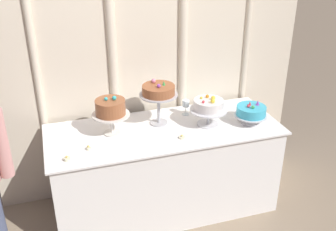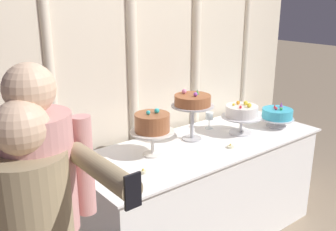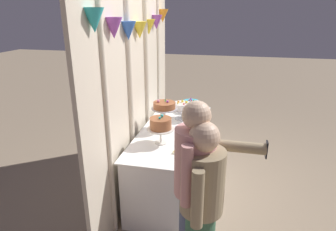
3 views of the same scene
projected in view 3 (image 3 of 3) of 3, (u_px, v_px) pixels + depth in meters
name	position (u px, v px, depth m)	size (l,w,h in m)	color
ground_plane	(180.00, 186.00, 3.80)	(24.00, 24.00, 0.00)	gray
draped_curtain	(137.00, 86.00, 3.46)	(2.80, 0.17, 2.48)	beige
cake_table	(173.00, 158.00, 3.68)	(1.92, 0.75, 0.80)	white
cake_display_leftmost	(161.00, 125.00, 3.09)	(0.30, 0.30, 0.33)	silver
cake_display_midleft	(164.00, 107.00, 3.46)	(0.32, 0.32, 0.38)	#B2B2B7
cake_display_midright	(182.00, 107.00, 3.82)	(0.31, 0.31, 0.26)	silver
cake_display_rightmost	(191.00, 104.00, 4.15)	(0.27, 0.27, 0.19)	silver
wine_glass	(162.00, 113.00, 3.79)	(0.06, 0.06, 0.14)	silver
tealight_far_left	(181.00, 162.00, 2.76)	(0.05, 0.05, 0.04)	beige
tealight_near_left	(174.00, 153.00, 2.93)	(0.04, 0.04, 0.04)	beige
tealight_near_right	(189.00, 127.00, 3.58)	(0.05, 0.05, 0.03)	beige
guest_man_dark_suit	(194.00, 191.00, 2.18)	(0.46, 0.34, 1.60)	#4C5675
guest_man_pink_jacket	(202.00, 206.00, 2.12)	(0.49, 0.61, 1.48)	#3D6B4C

